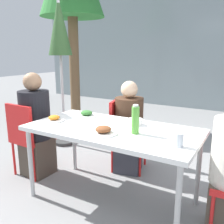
% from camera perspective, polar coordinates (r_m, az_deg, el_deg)
% --- Properties ---
extents(ground_plane, '(24.00, 24.00, 0.00)m').
position_cam_1_polar(ground_plane, '(2.64, -0.00, -19.35)').
color(ground_plane, gray).
extents(building_facade, '(10.00, 0.20, 3.00)m').
position_cam_1_polar(building_facade, '(6.73, 21.38, 13.24)').
color(building_facade, '#89999E').
rests_on(building_facade, ground).
extents(dining_table, '(1.59, 0.81, 0.75)m').
position_cam_1_polar(dining_table, '(2.33, -0.00, -4.92)').
color(dining_table, white).
rests_on(dining_table, ground).
extents(chair_left, '(0.41, 0.41, 0.87)m').
position_cam_1_polar(chair_left, '(3.04, -18.70, -4.81)').
color(chair_left, red).
rests_on(chair_left, ground).
extents(person_left, '(0.35, 0.35, 1.21)m').
position_cam_1_polar(person_left, '(3.03, -17.02, -3.52)').
color(person_left, '#473D33').
rests_on(person_left, ground).
extents(chair_far, '(0.48, 0.48, 0.87)m').
position_cam_1_polar(chair_far, '(3.07, 2.61, -3.91)').
color(chair_far, red).
rests_on(chair_far, ground).
extents(person_far, '(0.36, 0.36, 1.11)m').
position_cam_1_polar(person_far, '(3.00, 3.84, -4.14)').
color(person_far, '#383842').
rests_on(person_far, ground).
extents(closed_umbrella, '(0.36, 0.36, 2.22)m').
position_cam_1_polar(closed_umbrella, '(3.89, -11.86, 16.82)').
color(closed_umbrella, '#333333').
rests_on(closed_umbrella, ground).
extents(plate_0, '(0.23, 0.23, 0.07)m').
position_cam_1_polar(plate_0, '(2.73, -5.84, -0.48)').
color(plate_0, white).
rests_on(plate_0, dining_table).
extents(plate_1, '(0.20, 0.20, 0.06)m').
position_cam_1_polar(plate_1, '(2.60, -13.08, -1.53)').
color(plate_1, white).
rests_on(plate_1, dining_table).
extents(plate_2, '(0.25, 0.25, 0.07)m').
position_cam_1_polar(plate_2, '(2.14, -1.99, -4.35)').
color(plate_2, white).
rests_on(plate_2, dining_table).
extents(bottle, '(0.07, 0.07, 0.25)m').
position_cam_1_polar(bottle, '(2.13, 5.36, -1.77)').
color(bottle, '#51A338').
rests_on(bottle, dining_table).
extents(drinking_cup, '(0.07, 0.07, 0.11)m').
position_cam_1_polar(drinking_cup, '(1.91, 15.05, -6.17)').
color(drinking_cup, silver).
rests_on(drinking_cup, dining_table).
extents(salad_bowl, '(0.14, 0.14, 0.06)m').
position_cam_1_polar(salad_bowl, '(2.41, 5.34, -2.24)').
color(salad_bowl, white).
rests_on(salad_bowl, dining_table).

